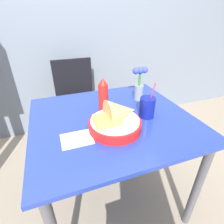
{
  "coord_description": "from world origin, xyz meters",
  "views": [
    {
      "loc": [
        -0.32,
        -0.88,
        1.33
      ],
      "look_at": [
        -0.01,
        -0.04,
        0.82
      ],
      "focal_mm": 28.0,
      "sensor_mm": 36.0,
      "label": 1
    }
  ],
  "objects_px": {
    "chair_far_window": "(76,97)",
    "drink_cup": "(147,108)",
    "food_basket": "(117,119)",
    "ketchup_bottle": "(103,95)",
    "flower_vase": "(139,83)"
  },
  "relations": [
    {
      "from": "food_basket",
      "to": "drink_cup",
      "type": "height_order",
      "value": "drink_cup"
    },
    {
      "from": "food_basket",
      "to": "flower_vase",
      "type": "bearing_deg",
      "value": 46.51
    },
    {
      "from": "chair_far_window",
      "to": "drink_cup",
      "type": "relative_size",
      "value": 3.92
    },
    {
      "from": "ketchup_bottle",
      "to": "flower_vase",
      "type": "xyz_separation_m",
      "value": [
        0.3,
        0.08,
        0.02
      ]
    },
    {
      "from": "flower_vase",
      "to": "drink_cup",
      "type": "bearing_deg",
      "value": -105.47
    },
    {
      "from": "flower_vase",
      "to": "ketchup_bottle",
      "type": "bearing_deg",
      "value": -165.79
    },
    {
      "from": "flower_vase",
      "to": "chair_far_window",
      "type": "bearing_deg",
      "value": 119.46
    },
    {
      "from": "ketchup_bottle",
      "to": "drink_cup",
      "type": "xyz_separation_m",
      "value": [
        0.23,
        -0.17,
        -0.05
      ]
    },
    {
      "from": "ketchup_bottle",
      "to": "flower_vase",
      "type": "bearing_deg",
      "value": 14.21
    },
    {
      "from": "chair_far_window",
      "to": "flower_vase",
      "type": "xyz_separation_m",
      "value": [
        0.38,
        -0.67,
        0.34
      ]
    },
    {
      "from": "chair_far_window",
      "to": "ketchup_bottle",
      "type": "xyz_separation_m",
      "value": [
        0.08,
        -0.74,
        0.32
      ]
    },
    {
      "from": "food_basket",
      "to": "ketchup_bottle",
      "type": "height_order",
      "value": "ketchup_bottle"
    },
    {
      "from": "food_basket",
      "to": "ketchup_bottle",
      "type": "xyz_separation_m",
      "value": [
        -0.01,
        0.23,
        0.05
      ]
    },
    {
      "from": "drink_cup",
      "to": "flower_vase",
      "type": "xyz_separation_m",
      "value": [
        0.07,
        0.24,
        0.07
      ]
    },
    {
      "from": "chair_far_window",
      "to": "drink_cup",
      "type": "bearing_deg",
      "value": -71.19
    }
  ]
}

